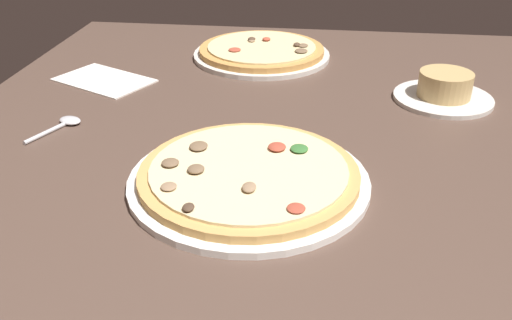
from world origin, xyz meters
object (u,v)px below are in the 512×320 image
object	(u,v)px
paper_menu	(104,80)
pizza_main	(249,176)
spoon	(64,124)
ramekin_on_saucer	(444,90)
pizza_side	(262,52)

from	to	relation	value
paper_menu	pizza_main	bearing A→B (deg)	70.01
paper_menu	spoon	distance (cm)	21.02
pizza_main	ramekin_on_saucer	world-z (taller)	ramekin_on_saucer
pizza_side	spoon	distance (cm)	48.56
pizza_main	spoon	distance (cm)	35.83
pizza_side	ramekin_on_saucer	xyz separation A→B (cm)	(20.25, 35.69, 0.83)
ramekin_on_saucer	paper_menu	xyz separation A→B (cm)	(-1.71, -64.97, -1.90)
pizza_side	ramekin_on_saucer	size ratio (longest dim) A/B	1.69
pizza_side	paper_menu	size ratio (longest dim) A/B	1.63
paper_menu	pizza_side	bearing A→B (deg)	148.59
pizza_main	pizza_side	bearing A→B (deg)	-175.12
pizza_main	ramekin_on_saucer	xyz separation A→B (cm)	(-33.67, 31.08, 0.82)
ramekin_on_saucer	pizza_side	bearing A→B (deg)	-119.57
pizza_main	spoon	world-z (taller)	pizza_main
pizza_side	spoon	world-z (taller)	pizza_side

